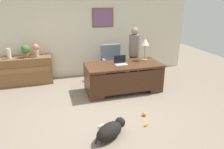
{
  "coord_description": "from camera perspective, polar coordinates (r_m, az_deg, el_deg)",
  "views": [
    {
      "loc": [
        -1.06,
        -4.12,
        2.42
      ],
      "look_at": [
        0.26,
        0.3,
        0.75
      ],
      "focal_mm": 34.33,
      "sensor_mm": 36.0,
      "label": 1
    }
  ],
  "objects": [
    {
      "name": "ground_plane",
      "position": [
        4.89,
        -1.93,
        -9.74
      ],
      "size": [
        12.0,
        12.0,
        0.0
      ],
      "primitive_type": "plane",
      "color": "gray"
    },
    {
      "name": "dog_lying",
      "position": [
        4.0,
        -0.32,
        -14.58
      ],
      "size": [
        0.69,
        0.57,
        0.3
      ],
      "color": "black",
      "rests_on": "ground_plane"
    },
    {
      "name": "armchair",
      "position": [
        6.52,
        -0.01,
        2.62
      ],
      "size": [
        0.6,
        0.59,
        1.08
      ],
      "color": "slate",
      "rests_on": "ground_plane"
    },
    {
      "name": "desk_lamp",
      "position": [
        5.94,
        8.82,
        8.24
      ],
      "size": [
        0.22,
        0.22,
        0.61
      ],
      "color": "#9E8447",
      "rests_on": "desk"
    },
    {
      "name": "vase_with_flowers",
      "position": [
        6.54,
        -19.56,
        6.28
      ],
      "size": [
        0.17,
        0.17,
        0.37
      ],
      "color": "#C99F8D",
      "rests_on": "credenza"
    },
    {
      "name": "dog_toy_plush",
      "position": [
        4.36,
        -2.92,
        -13.45
      ],
      "size": [
        0.15,
        0.12,
        0.05
      ],
      "primitive_type": "ellipsoid",
      "rotation": [
        0.0,
        0.0,
        0.56
      ],
      "color": "beige",
      "rests_on": "ground_plane"
    },
    {
      "name": "potted_plant",
      "position": [
        6.56,
        -22.02,
        5.93
      ],
      "size": [
        0.24,
        0.24,
        0.36
      ],
      "color": "brown",
      "rests_on": "credenza"
    },
    {
      "name": "back_wall",
      "position": [
        6.89,
        -7.63,
        10.81
      ],
      "size": [
        7.0,
        0.16,
        2.7
      ],
      "color": "beige",
      "rests_on": "ground_plane"
    },
    {
      "name": "vase_empty",
      "position": [
        6.63,
        -25.75,
        5.06
      ],
      "size": [
        0.11,
        0.11,
        0.29
      ],
      "primitive_type": "cylinder",
      "color": "silver",
      "rests_on": "credenza"
    },
    {
      "name": "person_standing",
      "position": [
        6.47,
        5.89,
        5.53
      ],
      "size": [
        0.32,
        0.32,
        1.61
      ],
      "color": "#262323",
      "rests_on": "ground_plane"
    },
    {
      "name": "dog_toy_ball",
      "position": [
        4.74,
        8.63,
        -10.4
      ],
      "size": [
        0.09,
        0.09,
        0.09
      ],
      "primitive_type": "sphere",
      "color": "orange",
      "rests_on": "ground_plane"
    },
    {
      "name": "credenza",
      "position": [
        6.72,
        -21.9,
        0.93
      ],
      "size": [
        1.47,
        0.5,
        0.8
      ],
      "color": "brown",
      "rests_on": "ground_plane"
    },
    {
      "name": "laptop",
      "position": [
        5.61,
        2.28,
        3.31
      ],
      "size": [
        0.32,
        0.22,
        0.22
      ],
      "color": "#B2B5BA",
      "rests_on": "desk"
    },
    {
      "name": "desk",
      "position": [
        5.74,
        3.08,
        -0.51
      ],
      "size": [
        1.99,
        0.94,
        0.76
      ],
      "color": "#4C2B19",
      "rests_on": "ground_plane"
    },
    {
      "name": "dog_toy_bone",
      "position": [
        4.45,
        9.18,
        -12.94
      ],
      "size": [
        0.16,
        0.13,
        0.05
      ],
      "primitive_type": "ellipsoid",
      "rotation": [
        0.0,
        0.0,
        0.61
      ],
      "color": "orange",
      "rests_on": "ground_plane"
    }
  ]
}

